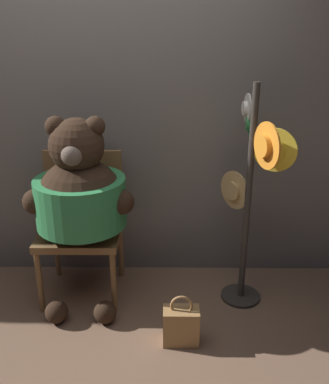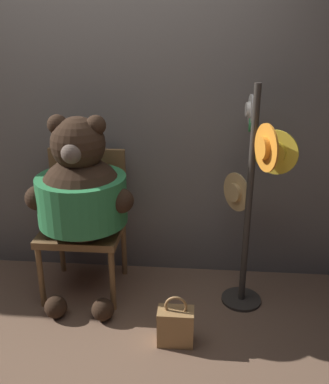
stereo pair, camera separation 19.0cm
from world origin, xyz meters
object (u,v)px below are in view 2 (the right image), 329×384
Objects in this scene: chair at (85,216)px; handbag_on_ground at (176,326)px; teddy_bear at (82,194)px; hat_display_rack at (253,184)px.

chair reaches higher than handbag_on_ground.
hat_display_rack is (1.12, 0.03, 0.09)m from teddy_bear.
hat_display_rack reaches higher than handbag_on_ground.
chair is 0.77× the size of teddy_bear.
teddy_bear is 0.87× the size of hat_display_rack.
hat_display_rack is at bearing -7.09° from chair.
teddy_bear is 1.13m from hat_display_rack.
chair is 0.66× the size of hat_display_rack.
chair is at bearing 172.91° from hat_display_rack.
teddy_bear is at bearing 146.12° from handbag_on_ground.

